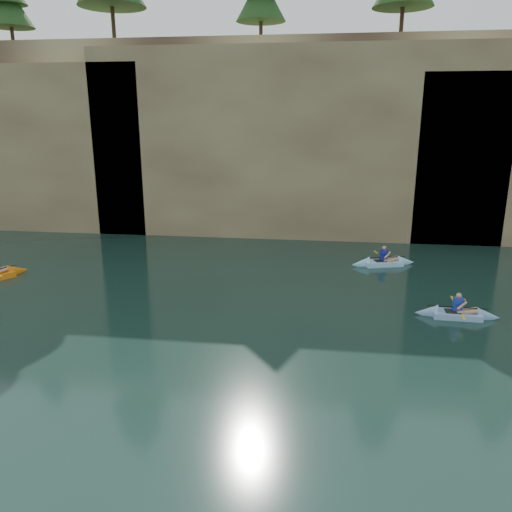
# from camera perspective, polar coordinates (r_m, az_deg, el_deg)

# --- Properties ---
(ground) EXTENTS (160.00, 160.00, 0.00)m
(ground) POSITION_cam_1_polar(r_m,az_deg,el_deg) (11.18, -16.15, -24.84)
(ground) COLOR black
(ground) RESTS_ON ground
(cliff) EXTENTS (70.00, 16.00, 12.00)m
(cliff) POSITION_cam_1_polar(r_m,az_deg,el_deg) (37.87, 1.89, 13.95)
(cliff) COLOR tan
(cliff) RESTS_ON ground
(cliff_slab_center) EXTENTS (24.00, 2.40, 11.40)m
(cliff_slab_center) POSITION_cam_1_polar(r_m,az_deg,el_deg) (30.35, 4.27, 12.92)
(cliff_slab_center) COLOR #9A8B5D
(cliff_slab_center) RESTS_ON ground
(sea_cave_center) EXTENTS (3.50, 1.00, 3.20)m
(sea_cave_center) POSITION_cam_1_polar(r_m,az_deg,el_deg) (31.14, -7.10, 5.31)
(sea_cave_center) COLOR black
(sea_cave_center) RESTS_ON ground
(sea_cave_east) EXTENTS (5.00, 1.00, 4.50)m
(sea_cave_east) POSITION_cam_1_polar(r_m,az_deg,el_deg) (30.63, 19.23, 5.62)
(sea_cave_east) COLOR black
(sea_cave_east) RESTS_ON ground
(kayaker_ltblue_near) EXTENTS (3.03, 2.34, 1.18)m
(kayaker_ltblue_near) POSITION_cam_1_polar(r_m,az_deg,el_deg) (19.88, 21.97, -6.14)
(kayaker_ltblue_near) COLOR #83ADDB
(kayaker_ltblue_near) RESTS_ON ground
(kayaker_ltblue_mid) EXTENTS (3.34, 2.36, 1.24)m
(kayaker_ltblue_mid) POSITION_cam_1_polar(r_m,az_deg,el_deg) (25.54, 14.32, -0.71)
(kayaker_ltblue_mid) COLOR #98DAFF
(kayaker_ltblue_mid) RESTS_ON ground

